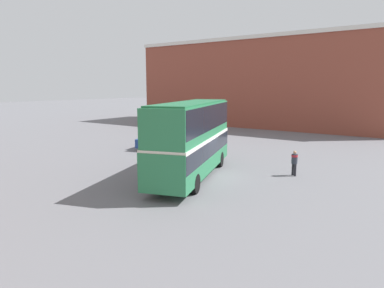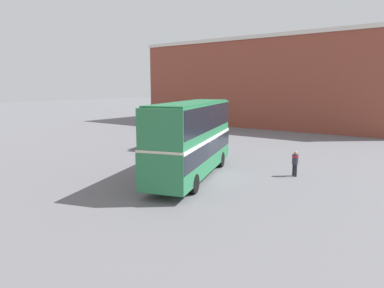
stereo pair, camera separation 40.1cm
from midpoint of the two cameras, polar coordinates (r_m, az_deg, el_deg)
ground_plane at (r=22.30m, az=2.55°, el=-5.34°), size 240.00×240.00×0.00m
building_row_right at (r=53.24m, az=11.83°, el=9.92°), size 11.96×37.46×12.54m
double_decker_bus at (r=21.44m, az=-0.54°, el=1.55°), size 10.87×5.71×4.78m
pedestrian_foreground at (r=23.02m, az=16.23°, el=-2.65°), size 0.57×0.57×1.65m
parked_car_kerb_near at (r=32.41m, az=-6.58°, el=0.77°), size 4.71×2.80×1.64m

